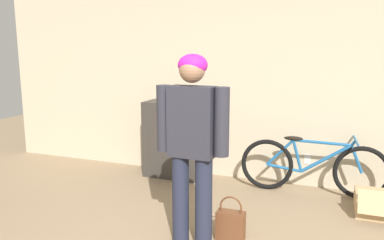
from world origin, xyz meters
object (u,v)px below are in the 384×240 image
at_px(cardboard_box, 374,203).
at_px(person, 192,137).
at_px(banana, 166,99).
at_px(handbag, 231,224).
at_px(bicycle, 312,167).

bearing_deg(cardboard_box, person, -141.24).
bearing_deg(cardboard_box, banana, 170.23).
xyz_separation_m(handbag, cardboard_box, (1.27, 1.08, -0.04)).
distance_m(bicycle, handbag, 1.56).
xyz_separation_m(person, cardboard_box, (1.57, 1.26, -0.86)).
xyz_separation_m(person, handbag, (0.30, 0.18, -0.82)).
height_order(bicycle, cardboard_box, bicycle).
bearing_deg(bicycle, handbag, -116.45).
relative_size(person, handbag, 4.03).
bearing_deg(handbag, banana, 130.93).
bearing_deg(person, bicycle, 62.31).
distance_m(person, cardboard_box, 2.19).
relative_size(bicycle, cardboard_box, 3.07).
bearing_deg(bicycle, person, -122.79).
bearing_deg(bicycle, cardboard_box, -30.47).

